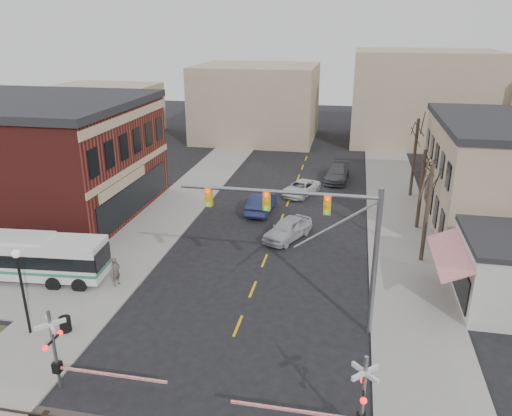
{
  "coord_description": "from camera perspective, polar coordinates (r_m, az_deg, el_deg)",
  "views": [
    {
      "loc": [
        5.41,
        -20.28,
        15.31
      ],
      "look_at": [
        -0.76,
        10.84,
        3.5
      ],
      "focal_mm": 35.0,
      "sensor_mm": 36.0,
      "label": 1
    }
  ],
  "objects": [
    {
      "name": "rr_crossing_west",
      "position": [
        23.91,
        -21.14,
        -15.08
      ],
      "size": [
        5.6,
        1.36,
        4.0
      ],
      "color": "gray",
      "rests_on": "ground"
    },
    {
      "name": "tree_east_b",
      "position": [
        40.49,
        18.34,
        2.05
      ],
      "size": [
        0.28,
        0.28,
        6.3
      ],
      "color": "#382B21",
      "rests_on": "sidewalk_east"
    },
    {
      "name": "pedestrian_near",
      "position": [
        31.9,
        -15.72,
        -7.0
      ],
      "size": [
        0.62,
        0.77,
        1.83
      ],
      "primitive_type": "imported",
      "rotation": [
        0.0,
        0.0,
        1.27
      ],
      "color": "#514541",
      "rests_on": "sidewalk_west"
    },
    {
      "name": "rr_crossing_east",
      "position": [
        20.44,
        10.79,
        -20.77
      ],
      "size": [
        5.6,
        1.36,
        4.0
      ],
      "color": "gray",
      "rests_on": "ground"
    },
    {
      "name": "car_d",
      "position": [
        52.0,
        9.23,
        3.93
      ],
      "size": [
        2.59,
        5.57,
        1.58
      ],
      "primitive_type": "imported",
      "rotation": [
        0.0,
        0.0,
        -0.07
      ],
      "color": "#434449",
      "rests_on": "ground"
    },
    {
      "name": "traffic_signal_mast",
      "position": [
        24.98,
        7.4,
        -2.29
      ],
      "size": [
        10.07,
        0.3,
        8.0
      ],
      "color": "gray",
      "rests_on": "ground"
    },
    {
      "name": "sidewalk_east",
      "position": [
        43.27,
        15.89,
        -1.04
      ],
      "size": [
        5.0,
        60.0,
        0.12
      ],
      "primitive_type": "cube",
      "color": "gray",
      "rests_on": "ground"
    },
    {
      "name": "car_c",
      "position": [
        47.28,
        5.13,
        2.27
      ],
      "size": [
        3.76,
        5.2,
        1.31
      ],
      "primitive_type": "imported",
      "rotation": [
        0.0,
        0.0,
        -0.38
      ],
      "color": "silver",
      "rests_on": "ground"
    },
    {
      "name": "tree_east_a",
      "position": [
        34.75,
        18.92,
        -0.61
      ],
      "size": [
        0.28,
        0.28,
        6.75
      ],
      "color": "#382B21",
      "rests_on": "sidewalk_east"
    },
    {
      "name": "tree_east_c",
      "position": [
        48.04,
        17.63,
        5.49
      ],
      "size": [
        0.28,
        0.28,
        7.2
      ],
      "color": "#382B21",
      "rests_on": "sidewalk_east"
    },
    {
      "name": "transit_bus",
      "position": [
        34.67,
        -25.53,
        -4.97
      ],
      "size": [
        11.2,
        3.34,
        2.84
      ],
      "color": "silver",
      "rests_on": "ground"
    },
    {
      "name": "ground",
      "position": [
        25.98,
        -3.12,
        -15.72
      ],
      "size": [
        160.0,
        160.0,
        0.0
      ],
      "primitive_type": "plane",
      "color": "black",
      "rests_on": "ground"
    },
    {
      "name": "car_a",
      "position": [
        37.51,
        3.65,
        -2.37
      ],
      "size": [
        3.74,
        5.12,
        1.62
      ],
      "primitive_type": "imported",
      "rotation": [
        0.0,
        0.0,
        -0.44
      ],
      "color": "#B3B4B8",
      "rests_on": "ground"
    },
    {
      "name": "trash_bin",
      "position": [
        28.56,
        -20.96,
        -12.29
      ],
      "size": [
        0.6,
        0.6,
        0.81
      ],
      "primitive_type": "cylinder",
      "color": "black",
      "rests_on": "sidewalk_west"
    },
    {
      "name": "car_b",
      "position": [
        42.72,
        0.63,
        0.61
      ],
      "size": [
        1.98,
        5.14,
        1.67
      ],
      "primitive_type": "imported",
      "rotation": [
        0.0,
        0.0,
        3.1
      ],
      "color": "#1B2245",
      "rests_on": "ground"
    },
    {
      "name": "sidewalk_west",
      "position": [
        45.58,
        -8.57,
        0.63
      ],
      "size": [
        5.0,
        60.0,
        0.12
      ],
      "primitive_type": "cube",
      "color": "gray",
      "rests_on": "ground"
    },
    {
      "name": "street_lamp",
      "position": [
        27.74,
        -25.38,
        -6.94
      ],
      "size": [
        0.44,
        0.44,
        4.77
      ],
      "color": "black",
      "rests_on": "sidewalk_west"
    },
    {
      "name": "pedestrian_far",
      "position": [
        34.84,
        -18.98,
        -5.22
      ],
      "size": [
        0.92,
        0.95,
        1.55
      ],
      "primitive_type": "imported",
      "rotation": [
        0.0,
        0.0,
        0.93
      ],
      "color": "#2B2B4C",
      "rests_on": "sidewalk_west"
    }
  ]
}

